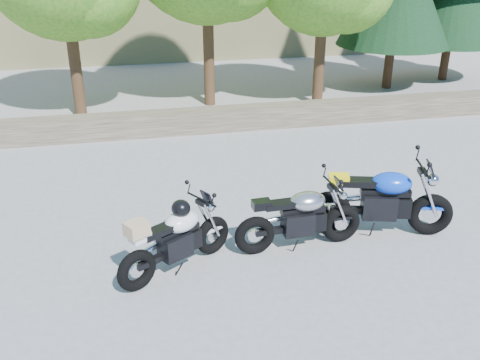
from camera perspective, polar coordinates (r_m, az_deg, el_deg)
name	(u,v)px	position (r m, az deg, el deg)	size (l,w,h in m)	color
ground	(241,260)	(7.46, 0.12, -8.51)	(90.00, 90.00, 0.00)	gray
stone_wall	(190,121)	(12.30, -5.37, 6.27)	(22.00, 0.55, 0.50)	#493F30
silver_bike	(300,219)	(7.57, 6.43, -4.12)	(1.89, 0.60, 0.95)	black
white_bike	(175,238)	(7.05, -6.91, -6.17)	(1.61, 1.06, 1.00)	black
blue_bike	(382,201)	(8.13, 14.89, -2.21)	(2.11, 0.85, 1.08)	black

